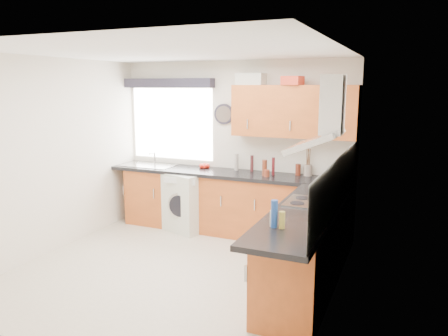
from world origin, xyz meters
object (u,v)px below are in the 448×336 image
at_px(upper_cabinets, 294,111).
at_px(oven, 309,246).
at_px(extractor_hood, 324,123).
at_px(washing_machine, 189,201).

bearing_deg(upper_cabinets, oven, -67.46).
xyz_separation_m(oven, extractor_hood, (0.10, -0.00, 1.34)).
xyz_separation_m(oven, upper_cabinets, (-0.55, 1.32, 1.38)).
bearing_deg(washing_machine, upper_cabinets, 26.23).
xyz_separation_m(extractor_hood, upper_cabinets, (-0.65, 1.33, 0.03)).
bearing_deg(oven, washing_machine, 151.91).
height_order(extractor_hood, washing_machine, extractor_hood).
height_order(upper_cabinets, washing_machine, upper_cabinets).
distance_m(extractor_hood, washing_machine, 2.77).
bearing_deg(extractor_hood, oven, 180.00).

